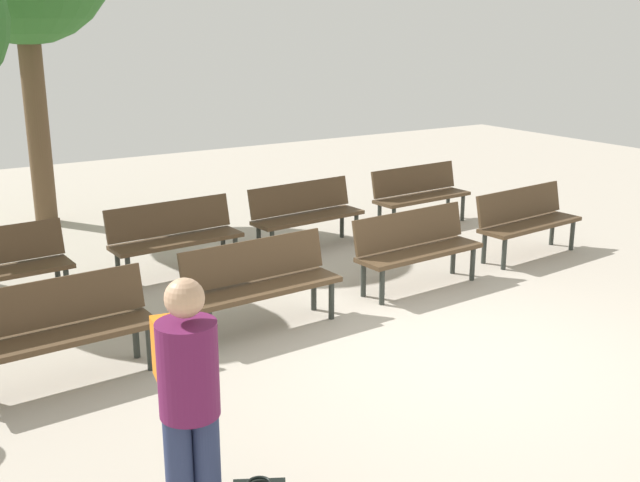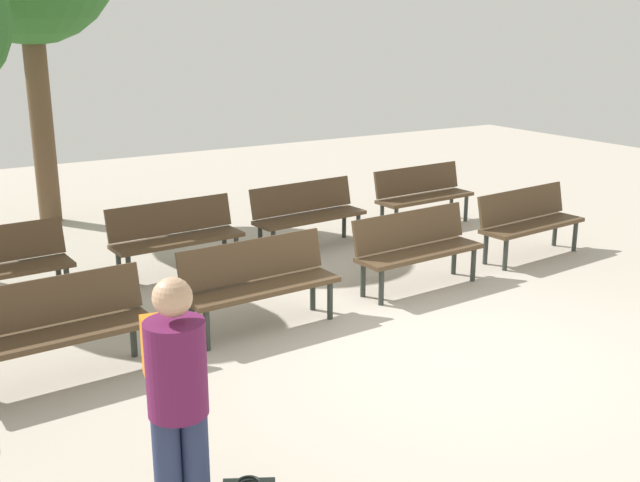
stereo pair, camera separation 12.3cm
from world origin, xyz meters
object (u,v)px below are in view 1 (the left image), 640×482
Objects in this scene: bench_r1_c1 at (174,234)px; bench_r0_c0 at (58,326)px; bench_r0_c1 at (260,279)px; bench_r0_c3 at (526,218)px; bench_r1_c2 at (305,211)px; bench_r1_c3 at (419,192)px; bench_r0_c2 at (416,245)px; visitor_with_backpack at (188,397)px.

bench_r0_c0 is at bearing -134.39° from bench_r1_c1.
bench_r0_c1 and bench_r0_c3 have the same top height.
bench_r0_c1 is 0.99× the size of bench_r1_c2.
bench_r0_c3 is at bearing 1.93° from bench_r0_c0.
bench_r0_c0 is 1.00× the size of bench_r1_c3.
bench_r0_c0 is 2.02m from bench_r0_c1.
bench_r0_c1 is 4.11m from bench_r0_c3.
bench_r0_c1 is at bearing -152.68° from bench_r1_c3.
bench_r0_c2 is at bearing 0.81° from bench_r0_c1.
bench_r1_c1 is at bearing -179.42° from bench_r1_c3.
bench_r0_c1 is 0.98× the size of visitor_with_backpack.
bench_r0_c1 is at bearing -179.73° from bench_r0_c2.
bench_r0_c2 and bench_r1_c2 have the same top height.
bench_r0_c2 is 0.98× the size of visitor_with_backpack.
bench_r1_c1 is 1.94m from bench_r1_c2.
bench_r0_c2 is 1.00× the size of bench_r1_c1.
bench_r0_c0 is 6.12m from bench_r0_c3.
visitor_with_backpack is (-1.91, -2.72, 0.43)m from bench_r0_c1.
visitor_with_backpack is (-4.00, -2.85, 0.43)m from bench_r0_c2.
bench_r0_c2 is at bearing -133.97° from visitor_with_backpack.
bench_r1_c1 is at bearing 152.38° from bench_r0_c3.
visitor_with_backpack is (-1.84, -4.78, 0.43)m from bench_r1_c1.
bench_r0_c1 is 2.88m from bench_r1_c2.
bench_r0_c3 is (4.09, 0.32, 0.00)m from bench_r0_c1.
bench_r0_c0 and bench_r0_c3 have the same top height.
bench_r0_c3 is (2.01, 0.20, 0.00)m from bench_r0_c2.
visitor_with_backpack reaches higher than bench_r1_c3.
visitor_with_backpack is at bearing -142.38° from bench_r1_c3.
bench_r0_c2 is 4.93m from visitor_with_backpack.
bench_r0_c0 is at bearing -153.26° from bench_r1_c2.
bench_r1_c3 is at bearing -1.02° from bench_r1_c2.
bench_r0_c0 is 4.53m from bench_r1_c2.
bench_r0_c1 is 1.00× the size of bench_r1_c3.
bench_r1_c2 is 1.01× the size of bench_r1_c3.
bench_r1_c2 is at bearing 28.67° from bench_r0_c0.
bench_r0_c2 is at bearing 1.38° from bench_r0_c0.
visitor_with_backpack is at bearing -114.19° from bench_r1_c1.
bench_r0_c3 is (6.10, 0.48, 0.00)m from bench_r0_c0.
bench_r0_c1 is at bearing -91.21° from bench_r1_c1.
visitor_with_backpack reaches higher than bench_r0_c1.
bench_r1_c3 is (-0.15, 1.99, 0.00)m from bench_r0_c3.
bench_r0_c1 is at bearing -114.50° from visitor_with_backpack.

